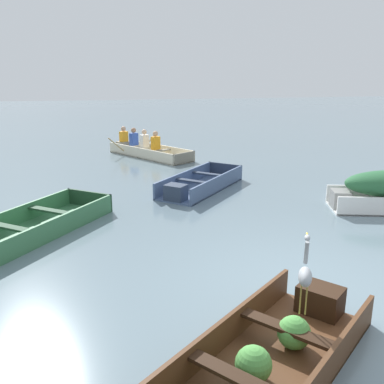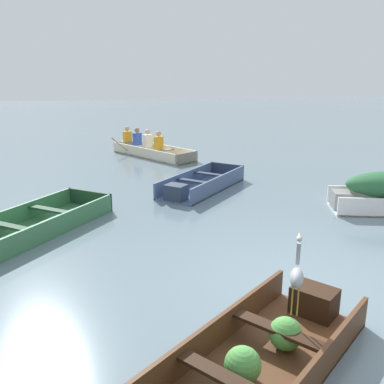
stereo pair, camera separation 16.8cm
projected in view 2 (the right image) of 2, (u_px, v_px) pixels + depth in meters
name	position (u px, v px, depth m)	size (l,w,h in m)	color
ground_plane	(301.00, 290.00, 5.84)	(80.00, 80.00, 0.00)	slate
dinghy_dark_varnish_foreground	(259.00, 359.00, 4.23)	(3.14, 2.90, 0.40)	#4C2D19
skiff_slate_blue_mid_moored	(200.00, 185.00, 10.66)	(2.63, 2.79, 0.40)	#475B7F
skiff_green_far_moored	(26.00, 228.00, 7.78)	(2.94, 3.36, 0.38)	#387047
rowboat_cream_with_crew	(149.00, 149.00, 15.01)	(2.77, 3.38, 0.92)	beige
heron_on_dinghy	(297.00, 275.00, 4.42)	(0.26, 0.44, 0.84)	olive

